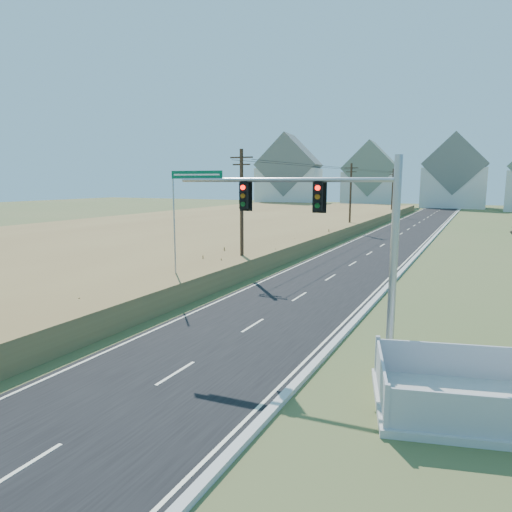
{
  "coord_description": "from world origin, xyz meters",
  "views": [
    {
      "loc": [
        9.31,
        -14.29,
        6.74
      ],
      "look_at": [
        0.25,
        3.82,
        3.4
      ],
      "focal_mm": 32.0,
      "sensor_mm": 36.0,
      "label": 1
    }
  ],
  "objects": [
    {
      "name": "utility_pole_far",
      "position": [
        -6.5,
        75.0,
        4.68
      ],
      "size": [
        1.8,
        0.26,
        9.0
      ],
      "color": "#422D1E",
      "rests_on": "ground"
    },
    {
      "name": "utility_pole_near",
      "position": [
        -6.5,
        15.0,
        4.68
      ],
      "size": [
        1.8,
        0.26,
        9.0
      ],
      "color": "#422D1E",
      "rests_on": "ground"
    },
    {
      "name": "ground",
      "position": [
        0.0,
        0.0,
        0.0
      ],
      "size": [
        260.0,
        260.0,
        0.0
      ],
      "primitive_type": "plane",
      "color": "#47582A",
      "rests_on": "ground"
    },
    {
      "name": "reed_marsh",
      "position": [
        -24.0,
        40.0,
        0.65
      ],
      "size": [
        38.0,
        110.0,
        1.3
      ],
      "primitive_type": "cube",
      "color": "olive",
      "rests_on": "ground"
    },
    {
      "name": "condo_nnw",
      "position": [
        -18.0,
        108.0,
        6.94
      ],
      "size": [
        14.93,
        11.17,
        17.03
      ],
      "rotation": [
        0.0,
        0.0,
        0.07
      ],
      "color": "silver",
      "rests_on": "ground"
    },
    {
      "name": "road",
      "position": [
        0.0,
        50.0,
        0.03
      ],
      "size": [
        8.0,
        180.0,
        0.06
      ],
      "primitive_type": "cube",
      "color": "black",
      "rests_on": "ground"
    },
    {
      "name": "curb",
      "position": [
        4.15,
        50.0,
        0.09
      ],
      "size": [
        0.3,
        180.0,
        0.18
      ],
      "primitive_type": "cube",
      "color": "#B2AFA8",
      "rests_on": "ground"
    },
    {
      "name": "fence_enclosure",
      "position": [
        9.62,
        -0.08,
        0.28
      ],
      "size": [
        6.91,
        5.57,
        1.38
      ],
      "rotation": [
        0.0,
        0.0,
        0.27
      ],
      "color": "#B7B5AD",
      "rests_on": "ground"
    },
    {
      "name": "utility_pole_mid",
      "position": [
        -6.5,
        45.0,
        4.68
      ],
      "size": [
        1.8,
        0.26,
        9.0
      ],
      "color": "#422D1E",
      "rests_on": "ground"
    },
    {
      "name": "condo_nw",
      "position": [
        -38.0,
        100.0,
        7.7
      ],
      "size": [
        17.69,
        13.38,
        19.05
      ],
      "rotation": [
        0.0,
        0.0,
        0.14
      ],
      "color": "silver",
      "rests_on": "ground"
    },
    {
      "name": "open_sign",
      "position": [
        6.44,
        2.0,
        0.33
      ],
      "size": [
        0.5,
        0.16,
        0.62
      ],
      "rotation": [
        0.0,
        0.0,
        -0.22
      ],
      "color": "white",
      "rests_on": "ground"
    },
    {
      "name": "traffic_signal_mast",
      "position": [
        4.61,
        2.35,
        4.66
      ],
      "size": [
        9.6,
        1.06,
        7.66
      ],
      "rotation": [
        0.0,
        0.0,
        0.07
      ],
      "color": "#9EA0A5",
      "rests_on": "ground"
    },
    {
      "name": "condo_n",
      "position": [
        2.0,
        112.0,
        7.61
      ],
      "size": [
        15.27,
        10.2,
        18.54
      ],
      "color": "silver",
      "rests_on": "ground"
    },
    {
      "name": "flagpole",
      "position": [
        -7.0,
        7.53,
        2.83
      ],
      "size": [
        0.32,
        0.32,
        7.09
      ],
      "color": "#B7B5AD",
      "rests_on": "ground"
    }
  ]
}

